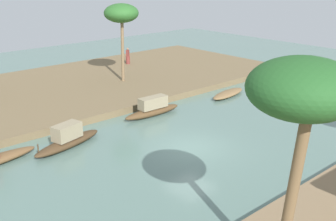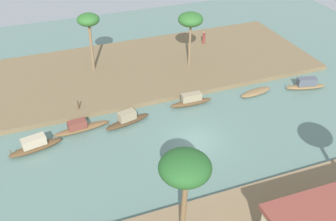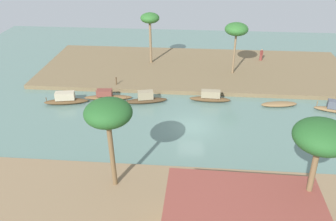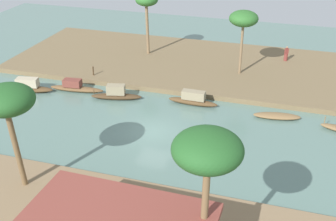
# 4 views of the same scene
# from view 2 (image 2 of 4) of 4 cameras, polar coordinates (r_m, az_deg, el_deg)

# --- Properties ---
(river_water) EXTENTS (68.21, 68.21, 0.00)m
(river_water) POSITION_cam_2_polar(r_m,az_deg,el_deg) (35.64, 4.11, -4.25)
(river_water) COLOR slate
(river_water) RESTS_ON ground
(riverbank_left) EXTENTS (39.27, 15.19, 0.47)m
(riverbank_left) POSITION_cam_2_polar(r_m,az_deg,el_deg) (46.92, -3.18, 6.20)
(riverbank_left) COLOR brown
(riverbank_left) RESTS_ON ground
(sampan_upstream_small) EXTENTS (4.45, 0.97, 1.31)m
(sampan_upstream_small) POSITION_cam_2_polar(r_m,az_deg,el_deg) (40.05, 3.31, 1.41)
(sampan_upstream_small) COLOR brown
(sampan_upstream_small) RESTS_ON river_water
(sampan_with_tall_canopy) EXTENTS (5.26, 1.45, 1.16)m
(sampan_with_tall_canopy) POSITION_cam_2_polar(r_m,az_deg,el_deg) (37.26, -12.40, -2.36)
(sampan_with_tall_canopy) COLOR brown
(sampan_with_tall_canopy) RESTS_ON river_water
(sampan_with_red_awning) EXTENTS (4.68, 2.01, 1.36)m
(sampan_with_red_awning) POSITION_cam_2_polar(r_m,az_deg,el_deg) (37.45, -5.82, -1.31)
(sampan_with_red_awning) COLOR #47331E
(sampan_with_red_awning) RESTS_ON river_water
(sampan_downstream_large) EXTENTS (3.97, 1.69, 0.42)m
(sampan_downstream_large) POSITION_cam_2_polar(r_m,az_deg,el_deg) (42.99, 12.41, 2.59)
(sampan_downstream_large) COLOR brown
(sampan_downstream_large) RESTS_ON river_water
(sampan_near_left_bank) EXTENTS (4.72, 1.93, 1.36)m
(sampan_near_left_bank) POSITION_cam_2_polar(r_m,az_deg,el_deg) (35.99, -18.46, -4.76)
(sampan_near_left_bank) COLOR brown
(sampan_near_left_bank) RESTS_ON river_water
(sampan_open_hull) EXTENTS (4.50, 1.93, 1.27)m
(sampan_open_hull) POSITION_cam_2_polar(r_m,az_deg,el_deg) (45.27, 19.11, 3.53)
(sampan_open_hull) COLOR brown
(sampan_open_hull) RESTS_ON river_water
(person_on_near_bank) EXTENTS (0.54, 0.54, 1.58)m
(person_on_near_bank) POSITION_cam_2_polar(r_m,az_deg,el_deg) (52.36, 5.13, 10.20)
(person_on_near_bank) COLOR brown
(person_on_near_bank) RESTS_ON riverbank_left
(mooring_post) EXTENTS (0.14, 0.14, 0.91)m
(mooring_post) POSITION_cam_2_polar(r_m,az_deg,el_deg) (39.53, -12.70, 0.79)
(mooring_post) COLOR #4C3823
(mooring_post) RESTS_ON riverbank_left
(palm_tree_left_near) EXTENTS (2.77, 2.77, 6.31)m
(palm_tree_left_near) POSITION_cam_2_polar(r_m,az_deg,el_deg) (44.68, 3.24, 12.77)
(palm_tree_left_near) COLOR #7F6647
(palm_tree_left_near) RESTS_ON riverbank_left
(palm_tree_left_far) EXTENTS (2.41, 2.41, 6.66)m
(palm_tree_left_far) POSITION_cam_2_polar(r_m,az_deg,el_deg) (44.17, -11.30, 12.36)
(palm_tree_left_far) COLOR #7F6647
(palm_tree_left_far) RESTS_ON riverbank_left
(palm_tree_right_short) EXTENTS (3.14, 3.14, 6.81)m
(palm_tree_right_short) POSITION_cam_2_polar(r_m,az_deg,el_deg) (23.26, 2.44, -8.35)
(palm_tree_right_short) COLOR brown
(palm_tree_right_short) RESTS_ON riverbank_right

